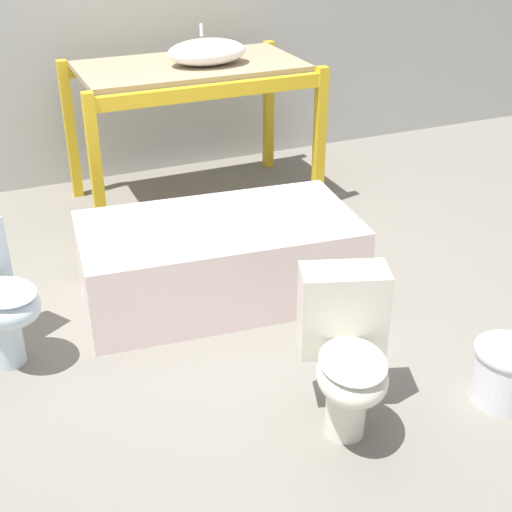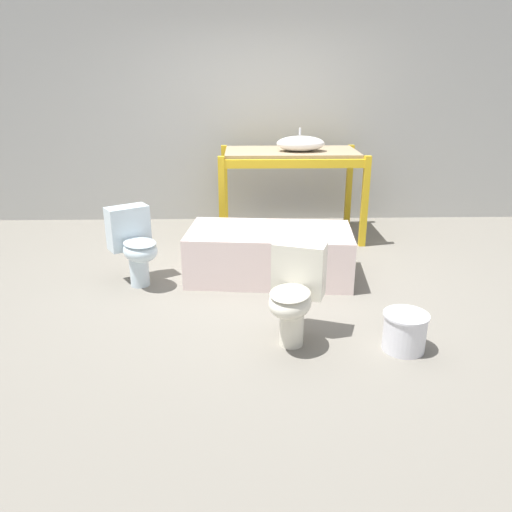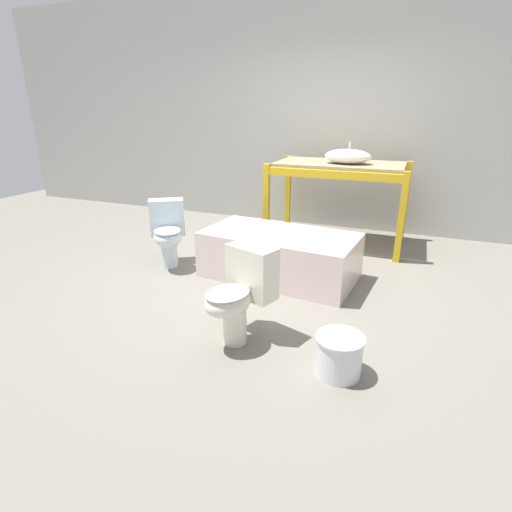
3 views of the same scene
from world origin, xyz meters
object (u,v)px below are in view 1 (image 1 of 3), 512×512
(sink_basin, at_px, (207,52))
(bathtub_main, at_px, (219,254))
(toilet_far, at_px, (347,349))
(bucket_white, at_px, (506,373))

(sink_basin, xyz_separation_m, bathtub_main, (-0.41, -1.25, -0.83))
(toilet_far, bearing_deg, sink_basin, 102.31)
(sink_basin, xyz_separation_m, bucket_white, (0.47, -2.63, -0.95))
(sink_basin, distance_m, bathtub_main, 1.55)
(bathtub_main, bearing_deg, sink_basin, 77.68)
(bucket_white, bearing_deg, toilet_far, 168.80)
(bathtub_main, relative_size, bucket_white, 5.03)
(bathtub_main, height_order, bucket_white, bathtub_main)
(bathtub_main, height_order, toilet_far, toilet_far)
(toilet_far, xyz_separation_m, bucket_white, (0.76, -0.15, -0.25))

